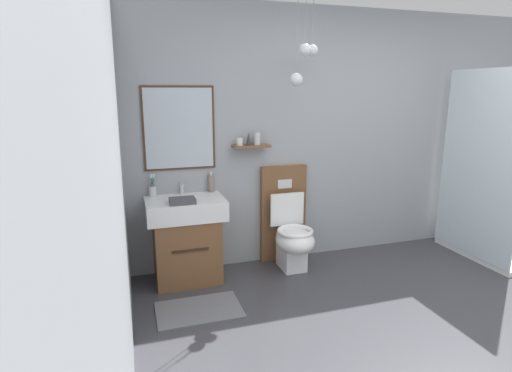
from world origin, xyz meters
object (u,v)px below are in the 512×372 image
vanity_sink_left (186,237)px  toilet (289,230)px  toothbrush_cup (152,190)px  shower_tray (491,217)px  folded_hand_towel (182,201)px  soap_dispenser (211,183)px

vanity_sink_left → toilet: bearing=0.6°
toilet → toothbrush_cup: (-1.30, 0.16, 0.47)m
vanity_sink_left → shower_tray: shower_tray is taller
toothbrush_cup → shower_tray: bearing=-9.6°
toilet → folded_hand_towel: size_ratio=4.55×
vanity_sink_left → soap_dispenser: size_ratio=3.96×
folded_hand_towel → shower_tray: shower_tray is taller
folded_hand_towel → soap_dispenser: bearing=46.0°
shower_tray → toothbrush_cup: bearing=170.4°
toilet → toothbrush_cup: size_ratio=4.75×
vanity_sink_left → shower_tray: size_ratio=0.40×
toilet → shower_tray: (2.13, -0.42, 0.06)m
folded_hand_towel → shower_tray: 3.23m
toothbrush_cup → soap_dispenser: size_ratio=1.06×
toothbrush_cup → folded_hand_towel: bearing=-54.5°
vanity_sink_left → folded_hand_towel: bearing=-104.9°
toothbrush_cup → soap_dispenser: (0.55, 0.01, 0.03)m
toothbrush_cup → soap_dispenser: toothbrush_cup is taller
vanity_sink_left → folded_hand_towel: size_ratio=3.58×
shower_tray → vanity_sink_left: bearing=172.7°
folded_hand_towel → toothbrush_cup: bearing=125.5°
vanity_sink_left → toilet: 1.03m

